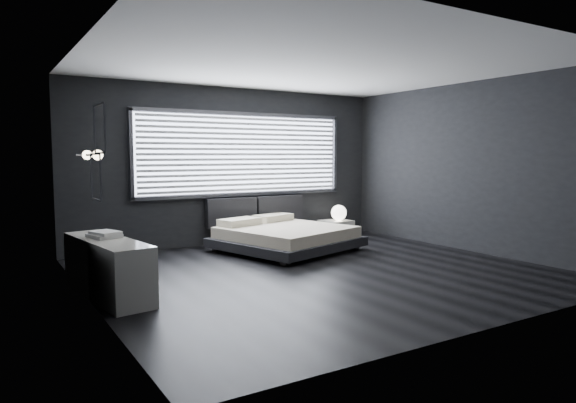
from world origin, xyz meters
TOP-DOWN VIEW (x-y plane):
  - room at (0.00, 0.00)m, footprint 6.04×6.00m
  - window at (0.20, 2.70)m, footprint 4.14×0.09m
  - headboard at (0.40, 2.64)m, footprint 1.96×0.16m
  - sconce_near at (-2.88, 0.05)m, footprint 0.18×0.11m
  - sconce_far at (-2.88, 0.65)m, footprint 0.18×0.11m
  - wall_art_upper at (-2.98, -0.55)m, footprint 0.01×0.48m
  - wall_art_lower at (-2.98, -0.30)m, footprint 0.01×0.48m
  - bed at (0.39, 1.59)m, footprint 2.46×2.40m
  - nightstand at (1.96, 2.25)m, footprint 0.57×0.48m
  - orb_lamp at (2.00, 2.22)m, footprint 0.30×0.30m
  - dresser at (-2.78, 0.22)m, footprint 0.69×1.69m
  - book_stack at (-2.78, 0.34)m, footprint 0.37×0.43m

SIDE VIEW (x-z plane):
  - nightstand at x=1.96m, z-range 0.00..0.33m
  - bed at x=0.39m, z-range -0.02..0.50m
  - dresser at x=-2.78m, z-range 0.00..0.66m
  - orb_lamp at x=2.00m, z-range 0.33..0.63m
  - headboard at x=0.40m, z-range 0.31..0.83m
  - book_stack at x=-2.78m, z-range 0.65..0.73m
  - wall_art_lower at x=-2.98m, z-range 1.14..1.62m
  - room at x=0.00m, z-range 0.00..2.80m
  - sconce_near at x=-2.88m, z-range 1.55..1.66m
  - sconce_far at x=-2.88m, z-range 1.55..1.66m
  - window at x=0.20m, z-range 0.85..2.37m
  - wall_art_upper at x=-2.98m, z-range 1.61..2.09m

